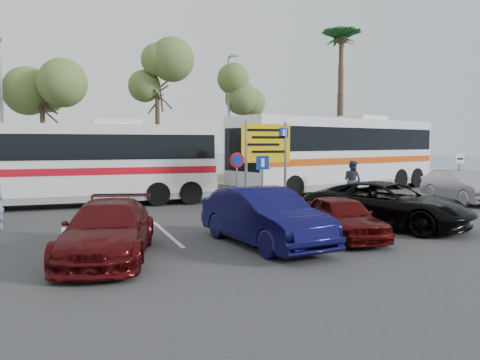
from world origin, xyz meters
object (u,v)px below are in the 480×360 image
object	(u,v)px
car_red	(342,217)
pedestrian_far	(352,181)
direction_sign	(266,150)
suv_black	(387,205)
car_maroon	(108,230)
coach_bus_left	(75,166)
coach_bus_right	(339,156)
street_lamp_left	(2,108)
car_silver_b	(462,186)
street_lamp_right	(229,113)
car_blue	(264,217)

from	to	relation	value
car_red	pedestrian_far	distance (m)	9.17
direction_sign	suv_black	xyz separation A→B (m)	(1.80, -5.60, -1.70)
car_maroon	suv_black	distance (m)	8.87
car_maroon	suv_black	size ratio (longest dim) A/B	0.88
car_maroon	car_red	distance (m)	6.40
coach_bus_left	coach_bus_right	bearing A→B (deg)	5.43
suv_black	car_maroon	bearing A→B (deg)	157.81
coach_bus_right	car_maroon	size ratio (longest dim) A/B	3.03
street_lamp_left	car_red	bearing A→B (deg)	-58.57
car_silver_b	street_lamp_right	bearing A→B (deg)	133.02
coach_bus_left	direction_sign	bearing A→B (deg)	-23.76
street_lamp_right	coach_bus_left	xyz separation A→B (m)	(-9.50, -7.02, -2.87)
car_maroon	coach_bus_right	bearing A→B (deg)	54.51
coach_bus_left	car_blue	bearing A→B (deg)	-65.77
coach_bus_right	car_red	world-z (taller)	coach_bus_right
coach_bus_right	car_blue	size ratio (longest dim) A/B	3.04
street_lamp_right	coach_bus_left	size ratio (longest dim) A/B	0.67
suv_black	car_silver_b	world-z (taller)	car_silver_b
coach_bus_right	suv_black	size ratio (longest dim) A/B	2.67
direction_sign	car_maroon	world-z (taller)	direction_sign
coach_bus_left	car_red	distance (m)	12.20
direction_sign	coach_bus_left	xyz separation A→B (m)	(-7.50, 3.30, -0.70)
coach_bus_right	car_silver_b	bearing A→B (deg)	-68.45
coach_bus_left	pedestrian_far	size ratio (longest dim) A/B	6.38
coach_bus_left	coach_bus_right	xyz separation A→B (m)	(14.00, 1.33, 0.25)
street_lamp_right	car_maroon	world-z (taller)	street_lamp_right
street_lamp_right	car_blue	world-z (taller)	street_lamp_right
car_red	direction_sign	bearing A→B (deg)	90.43
direction_sign	car_red	size ratio (longest dim) A/B	1.01
car_maroon	direction_sign	bearing A→B (deg)	58.22
coach_bus_right	pedestrian_far	bearing A→B (deg)	-113.80
pedestrian_far	car_blue	bearing A→B (deg)	116.57
coach_bus_left	car_blue	world-z (taller)	coach_bus_left
pedestrian_far	car_red	bearing A→B (deg)	126.99
street_lamp_left	coach_bus_right	xyz separation A→B (m)	(17.50, -5.69, -2.61)
street_lamp_left	coach_bus_right	bearing A→B (deg)	-18.00
direction_sign	car_maroon	xyz separation A→B (m)	(-7.00, -6.70, -1.76)
pedestrian_far	direction_sign	bearing A→B (deg)	81.51
suv_black	pedestrian_far	bearing A→B (deg)	35.55
coach_bus_right	pedestrian_far	size ratio (longest dim) A/B	7.42
direction_sign	coach_bus_left	world-z (taller)	coach_bus_left
car_blue	car_maroon	size ratio (longest dim) A/B	1.00
coach_bus_right	car_blue	bearing A→B (deg)	-129.97
street_lamp_right	coach_bus_left	world-z (taller)	street_lamp_right
direction_sign	coach_bus_right	xyz separation A→B (m)	(6.50, 4.63, -0.44)
street_lamp_right	coach_bus_right	bearing A→B (deg)	-51.65
direction_sign	coach_bus_right	bearing A→B (deg)	35.51
street_lamp_right	car_blue	distance (m)	18.15
direction_sign	car_blue	xyz separation A→B (m)	(-3.00, -6.70, -1.67)
direction_sign	suv_black	world-z (taller)	direction_sign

